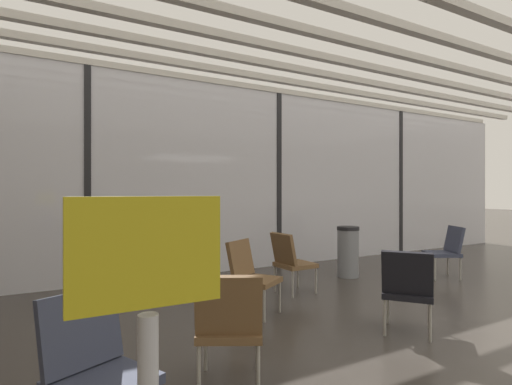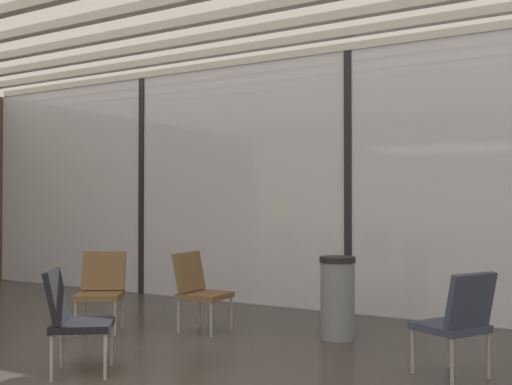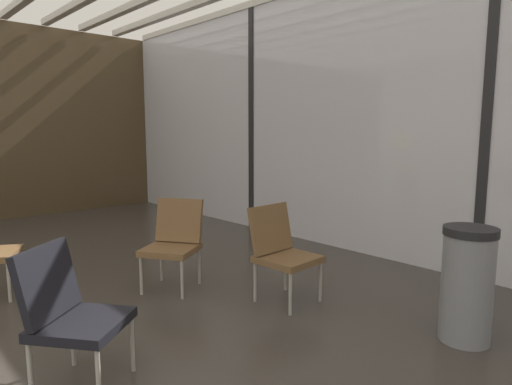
{
  "view_description": "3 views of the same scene",
  "coord_description": "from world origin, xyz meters",
  "px_view_note": "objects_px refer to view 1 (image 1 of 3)",
  "views": [
    {
      "loc": [
        -4.22,
        -1.37,
        1.45
      ],
      "look_at": [
        -0.08,
        5.94,
        1.44
      ],
      "focal_mm": 27.6,
      "sensor_mm": 36.0,
      "label": 1
    },
    {
      "loc": [
        3.06,
        -2.31,
        1.42
      ],
      "look_at": [
        -0.08,
        2.97,
        1.53
      ],
      "focal_mm": 43.37,
      "sensor_mm": 36.0,
      "label": 2
    },
    {
      "loc": [
        1.7,
        0.48,
        1.55
      ],
      "look_at": [
        -1.66,
        3.57,
        0.91
      ],
      "focal_mm": 30.82,
      "sensor_mm": 36.0,
      "label": 3
    }
  ],
  "objects_px": {
    "parked_airplane": "(137,179)",
    "lounge_chair_4": "(94,362)",
    "lounge_chair_0": "(290,259)",
    "lounge_chair_2": "(407,286)",
    "lounge_chair_1": "(230,322)",
    "lounge_chair_5": "(250,272)",
    "trash_bin": "(348,251)",
    "lounge_chair_6": "(447,248)"
  },
  "relations": [
    {
      "from": "parked_airplane",
      "to": "lounge_chair_4",
      "type": "xyz_separation_m",
      "value": [
        -2.53,
        -10.23,
        -1.36
      ]
    },
    {
      "from": "lounge_chair_6",
      "to": "lounge_chair_2",
      "type": "bearing_deg",
      "value": -33.12
    },
    {
      "from": "parked_airplane",
      "to": "lounge_chair_4",
      "type": "height_order",
      "value": "parked_airplane"
    },
    {
      "from": "lounge_chair_5",
      "to": "lounge_chair_2",
      "type": "bearing_deg",
      "value": -85.65
    },
    {
      "from": "lounge_chair_1",
      "to": "trash_bin",
      "type": "distance_m",
      "value": 4.22
    },
    {
      "from": "lounge_chair_4",
      "to": "lounge_chair_5",
      "type": "height_order",
      "value": "same"
    },
    {
      "from": "lounge_chair_4",
      "to": "lounge_chair_5",
      "type": "bearing_deg",
      "value": 16.75
    },
    {
      "from": "parked_airplane",
      "to": "lounge_chair_6",
      "type": "distance_m",
      "value": 9.13
    },
    {
      "from": "lounge_chair_1",
      "to": "trash_bin",
      "type": "xyz_separation_m",
      "value": [
        3.43,
        2.46,
        -0.06
      ]
    },
    {
      "from": "parked_airplane",
      "to": "lounge_chair_6",
      "type": "xyz_separation_m",
      "value": [
        3.3,
        -8.4,
        -1.36
      ]
    },
    {
      "from": "lounge_chair_4",
      "to": "trash_bin",
      "type": "distance_m",
      "value": 5.16
    },
    {
      "from": "parked_airplane",
      "to": "trash_bin",
      "type": "height_order",
      "value": "parked_airplane"
    },
    {
      "from": "lounge_chair_0",
      "to": "lounge_chair_4",
      "type": "relative_size",
      "value": 1.0
    },
    {
      "from": "lounge_chair_5",
      "to": "lounge_chair_6",
      "type": "height_order",
      "value": "same"
    },
    {
      "from": "lounge_chair_0",
      "to": "lounge_chair_1",
      "type": "bearing_deg",
      "value": 133.74
    },
    {
      "from": "lounge_chair_4",
      "to": "lounge_chair_2",
      "type": "bearing_deg",
      "value": -18.6
    },
    {
      "from": "lounge_chair_5",
      "to": "trash_bin",
      "type": "distance_m",
      "value": 2.63
    },
    {
      "from": "parked_airplane",
      "to": "lounge_chair_5",
      "type": "relative_size",
      "value": 12.49
    },
    {
      "from": "parked_airplane",
      "to": "lounge_chair_4",
      "type": "bearing_deg",
      "value": -103.89
    },
    {
      "from": "lounge_chair_0",
      "to": "lounge_chair_4",
      "type": "bearing_deg",
      "value": 125.47
    },
    {
      "from": "lounge_chair_0",
      "to": "lounge_chair_2",
      "type": "height_order",
      "value": "same"
    },
    {
      "from": "lounge_chair_2",
      "to": "lounge_chair_4",
      "type": "xyz_separation_m",
      "value": [
        -3.02,
        -0.33,
        0.0
      ]
    },
    {
      "from": "parked_airplane",
      "to": "lounge_chair_1",
      "type": "height_order",
      "value": "parked_airplane"
    },
    {
      "from": "lounge_chair_0",
      "to": "lounge_chair_2",
      "type": "distance_m",
      "value": 1.94
    },
    {
      "from": "lounge_chair_0",
      "to": "lounge_chair_4",
      "type": "xyz_separation_m",
      "value": [
        -2.91,
        -2.27,
        0.0
      ]
    },
    {
      "from": "lounge_chair_4",
      "to": "trash_bin",
      "type": "bearing_deg",
      "value": 6.61
    },
    {
      "from": "lounge_chair_6",
      "to": "trash_bin",
      "type": "height_order",
      "value": "lounge_chair_6"
    },
    {
      "from": "lounge_chair_1",
      "to": "lounge_chair_2",
      "type": "height_order",
      "value": "same"
    },
    {
      "from": "parked_airplane",
      "to": "lounge_chair_6",
      "type": "bearing_deg",
      "value": -68.56
    },
    {
      "from": "lounge_chair_4",
      "to": "lounge_chair_5",
      "type": "xyz_separation_m",
      "value": [
        1.96,
        1.74,
        0.0
      ]
    },
    {
      "from": "lounge_chair_1",
      "to": "parked_airplane",
      "type": "bearing_deg",
      "value": -70.15
    },
    {
      "from": "parked_airplane",
      "to": "lounge_chair_5",
      "type": "xyz_separation_m",
      "value": [
        -0.58,
        -8.49,
        -1.36
      ]
    },
    {
      "from": "lounge_chair_5",
      "to": "lounge_chair_0",
      "type": "bearing_deg",
      "value": -3.65
    },
    {
      "from": "lounge_chair_1",
      "to": "lounge_chair_6",
      "type": "bearing_deg",
      "value": -133.13
    },
    {
      "from": "lounge_chair_2",
      "to": "trash_bin",
      "type": "height_order",
      "value": "lounge_chair_2"
    },
    {
      "from": "lounge_chair_1",
      "to": "lounge_chair_5",
      "type": "relative_size",
      "value": 1.0
    },
    {
      "from": "parked_airplane",
      "to": "lounge_chair_1",
      "type": "bearing_deg",
      "value": -98.9
    },
    {
      "from": "lounge_chair_2",
      "to": "lounge_chair_4",
      "type": "distance_m",
      "value": 3.04
    },
    {
      "from": "lounge_chair_1",
      "to": "lounge_chair_6",
      "type": "height_order",
      "value": "same"
    },
    {
      "from": "lounge_chair_0",
      "to": "trash_bin",
      "type": "relative_size",
      "value": 1.01
    },
    {
      "from": "lounge_chair_0",
      "to": "lounge_chair_1",
      "type": "relative_size",
      "value": 1.0
    },
    {
      "from": "parked_airplane",
      "to": "lounge_chair_2",
      "type": "height_order",
      "value": "parked_airplane"
    }
  ]
}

